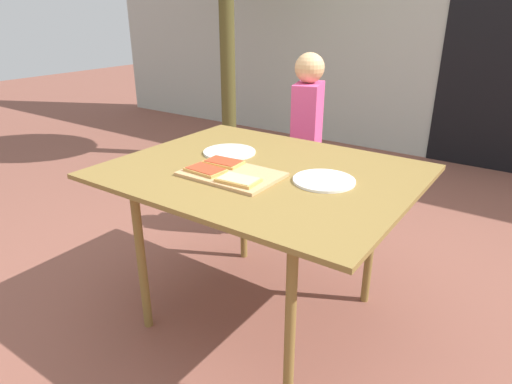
% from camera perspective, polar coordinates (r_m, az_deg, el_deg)
% --- Properties ---
extents(ground_plane, '(16.00, 16.00, 0.00)m').
position_cam_1_polar(ground_plane, '(2.14, 0.63, -15.16)').
color(ground_plane, brown).
extents(house_wall_back, '(8.00, 0.20, 2.40)m').
position_cam_1_polar(house_wall_back, '(4.39, 23.73, 19.48)').
color(house_wall_back, '#ADB2A8').
rests_on(house_wall_back, ground).
extents(house_door, '(0.90, 0.02, 2.00)m').
position_cam_1_polar(house_door, '(4.22, 29.05, 15.76)').
color(house_door, black).
rests_on(house_door, ground).
extents(dining_table, '(1.20, 0.96, 0.71)m').
position_cam_1_polar(dining_table, '(1.82, 0.72, 1.08)').
color(dining_table, olive).
rests_on(dining_table, ground).
extents(cutting_board, '(0.37, 0.25, 0.01)m').
position_cam_1_polar(cutting_board, '(1.73, -3.16, 2.30)').
color(cutting_board, tan).
rests_on(cutting_board, dining_table).
extents(pizza_slice_far_left, '(0.16, 0.11, 0.01)m').
position_cam_1_polar(pizza_slice_far_left, '(1.83, -4.19, 3.85)').
color(pizza_slice_far_left, tan).
rests_on(pizza_slice_far_left, cutting_board).
extents(pizza_slice_near_right, '(0.16, 0.11, 0.01)m').
position_cam_1_polar(pizza_slice_near_right, '(1.63, -2.30, 1.56)').
color(pizza_slice_near_right, tan).
rests_on(pizza_slice_near_right, cutting_board).
extents(pizza_slice_near_left, '(0.16, 0.10, 0.01)m').
position_cam_1_polar(pizza_slice_near_left, '(1.74, -6.52, 2.85)').
color(pizza_slice_near_left, tan).
rests_on(pizza_slice_near_left, cutting_board).
extents(plate_white_right, '(0.23, 0.23, 0.01)m').
position_cam_1_polar(plate_white_right, '(1.69, 8.73, 1.47)').
color(plate_white_right, white).
rests_on(plate_white_right, dining_table).
extents(plate_white_left, '(0.23, 0.23, 0.01)m').
position_cam_1_polar(plate_white_left, '(2.00, -3.44, 5.16)').
color(plate_white_left, silver).
rests_on(plate_white_left, dining_table).
extents(child_left, '(0.20, 0.27, 1.09)m').
position_cam_1_polar(child_left, '(2.62, 6.52, 7.28)').
color(child_left, '#224E52').
rests_on(child_left, ground).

